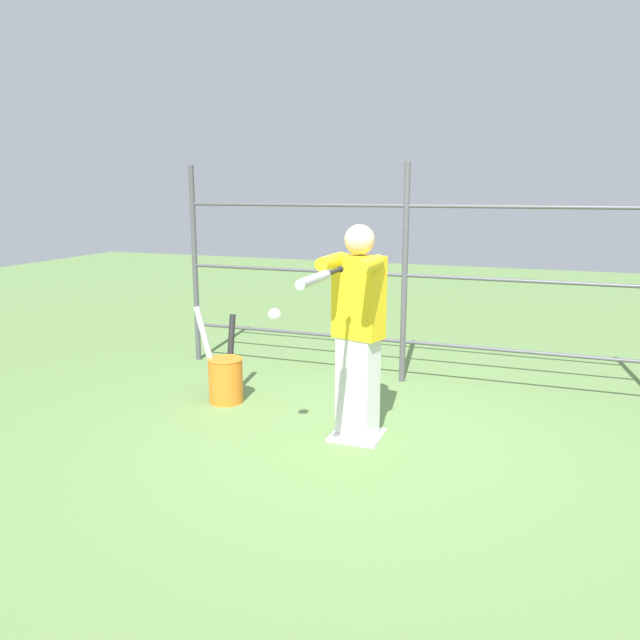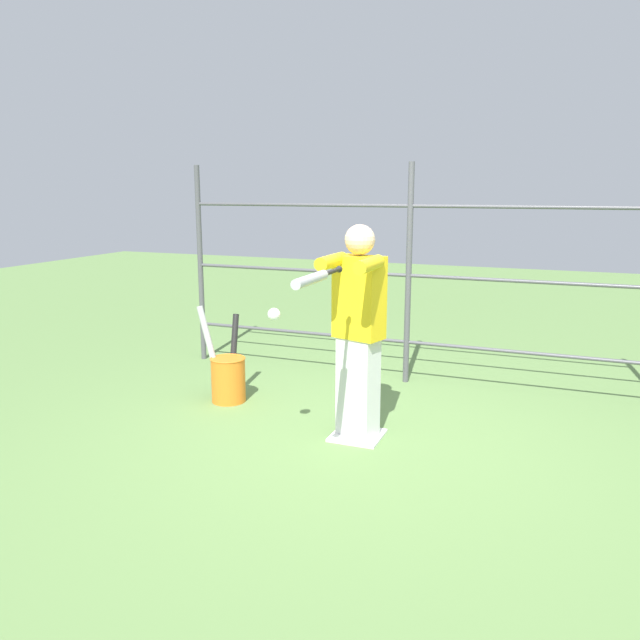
{
  "view_description": "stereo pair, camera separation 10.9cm",
  "coord_description": "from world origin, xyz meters",
  "px_view_note": "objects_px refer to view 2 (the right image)",
  "views": [
    {
      "loc": [
        -1.39,
        4.59,
        1.97
      ],
      "look_at": [
        0.25,
        0.19,
        0.99
      ],
      "focal_mm": 35.0,
      "sensor_mm": 36.0,
      "label": 1
    },
    {
      "loc": [
        -1.49,
        4.55,
        1.97
      ],
      "look_at": [
        0.25,
        0.19,
        0.99
      ],
      "focal_mm": 35.0,
      "sensor_mm": 36.0,
      "label": 2
    }
  ],
  "objects_px": {
    "softball_in_flight": "(274,314)",
    "bat_bucket": "(228,376)",
    "batter": "(358,326)",
    "baseball_bat_swinging": "(314,278)"
  },
  "relations": [
    {
      "from": "softball_in_flight",
      "to": "bat_bucket",
      "type": "distance_m",
      "value": 1.51
    },
    {
      "from": "batter",
      "to": "bat_bucket",
      "type": "distance_m",
      "value": 1.63
    },
    {
      "from": "batter",
      "to": "bat_bucket",
      "type": "xyz_separation_m",
      "value": [
        1.43,
        -0.4,
        -0.69
      ]
    },
    {
      "from": "batter",
      "to": "softball_in_flight",
      "type": "bearing_deg",
      "value": 42.79
    },
    {
      "from": "batter",
      "to": "baseball_bat_swinging",
      "type": "bearing_deg",
      "value": 90.44
    },
    {
      "from": "softball_in_flight",
      "to": "batter",
      "type": "bearing_deg",
      "value": -137.21
    },
    {
      "from": "batter",
      "to": "softball_in_flight",
      "type": "distance_m",
      "value": 0.7
    },
    {
      "from": "softball_in_flight",
      "to": "bat_bucket",
      "type": "height_order",
      "value": "softball_in_flight"
    },
    {
      "from": "batter",
      "to": "bat_bucket",
      "type": "height_order",
      "value": "batter"
    },
    {
      "from": "baseball_bat_swinging",
      "to": "bat_bucket",
      "type": "distance_m",
      "value": 2.28
    }
  ]
}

